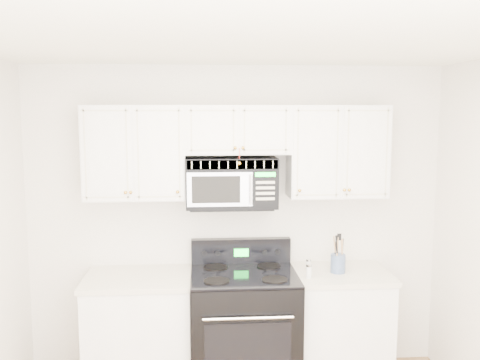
{
  "coord_description": "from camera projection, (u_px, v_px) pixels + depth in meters",
  "views": [
    {
      "loc": [
        -0.3,
        -2.73,
        2.24
      ],
      "look_at": [
        0.0,
        1.3,
        1.7
      ],
      "focal_mm": 40.0,
      "sensor_mm": 36.0,
      "label": 1
    }
  ],
  "objects": [
    {
      "name": "room",
      "position": [
        258.0,
        287.0,
        2.84
      ],
      "size": [
        3.51,
        3.51,
        2.61
      ],
      "color": "olive",
      "rests_on": "ground"
    },
    {
      "name": "base_cabinet_left",
      "position": [
        140.0,
        335.0,
        4.32
      ],
      "size": [
        0.86,
        0.65,
        0.92
      ],
      "color": "white",
      "rests_on": "ground"
    },
    {
      "name": "base_cabinet_right",
      "position": [
        335.0,
        329.0,
        4.44
      ],
      "size": [
        0.86,
        0.65,
        0.92
      ],
      "color": "white",
      "rests_on": "ground"
    },
    {
      "name": "range",
      "position": [
        244.0,
        327.0,
        4.33
      ],
      "size": [
        0.85,
        0.77,
        1.14
      ],
      "color": "black",
      "rests_on": "ground"
    },
    {
      "name": "upper_cabinets",
      "position": [
        237.0,
        147.0,
        4.32
      ],
      "size": [
        2.44,
        0.37,
        0.75
      ],
      "color": "white",
      "rests_on": "ground"
    },
    {
      "name": "microwave",
      "position": [
        231.0,
        182.0,
        4.33
      ],
      "size": [
        0.73,
        0.42,
        0.4
      ],
      "color": "black",
      "rests_on": "ground"
    },
    {
      "name": "utensil_crock",
      "position": [
        338.0,
        262.0,
        4.33
      ],
      "size": [
        0.12,
        0.12,
        0.32
      ],
      "color": "slate",
      "rests_on": "base_cabinet_right"
    },
    {
      "name": "shaker_salt",
      "position": [
        308.0,
        265.0,
        4.39
      ],
      "size": [
        0.04,
        0.04,
        0.1
      ],
      "color": "silver",
      "rests_on": "base_cabinet_right"
    },
    {
      "name": "shaker_pepper",
      "position": [
        309.0,
        271.0,
        4.2
      ],
      "size": [
        0.05,
        0.05,
        0.11
      ],
      "color": "silver",
      "rests_on": "base_cabinet_right"
    }
  ]
}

